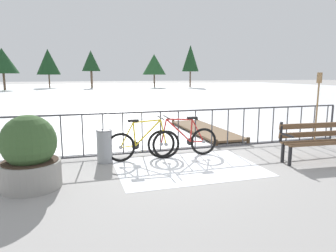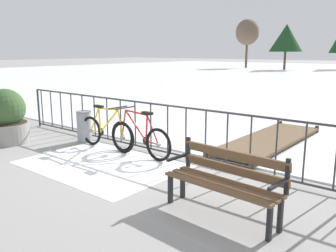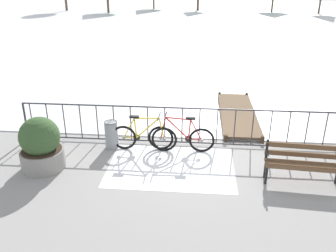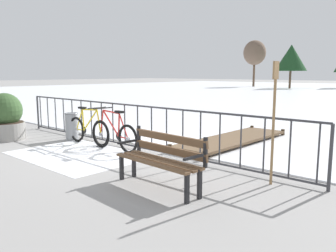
% 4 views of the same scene
% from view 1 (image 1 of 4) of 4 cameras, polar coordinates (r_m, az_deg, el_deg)
% --- Properties ---
extents(ground_plane, '(160.00, 160.00, 0.00)m').
position_cam_1_polar(ground_plane, '(7.71, 3.50, -4.88)').
color(ground_plane, gray).
extents(frozen_pond, '(80.00, 56.00, 0.03)m').
position_cam_1_polar(frozen_pond, '(35.54, -12.77, 6.34)').
color(frozen_pond, white).
rests_on(frozen_pond, ground).
extents(snow_patch, '(2.97, 2.12, 0.01)m').
position_cam_1_polar(snow_patch, '(6.49, 3.75, -7.66)').
color(snow_patch, white).
rests_on(snow_patch, ground).
extents(railing_fence, '(9.06, 0.06, 1.07)m').
position_cam_1_polar(railing_fence, '(7.59, 3.55, -0.78)').
color(railing_fence, '#38383D').
rests_on(railing_fence, ground).
extents(bicycle_near_railing, '(1.71, 0.52, 0.97)m').
position_cam_1_polar(bicycle_near_railing, '(7.23, 2.80, -2.85)').
color(bicycle_near_railing, black).
rests_on(bicycle_near_railing, ground).
extents(bicycle_second, '(1.71, 0.52, 0.97)m').
position_cam_1_polar(bicycle_second, '(6.93, -4.59, -3.42)').
color(bicycle_second, black).
rests_on(bicycle_second, ground).
extents(park_bench, '(1.63, 0.60, 0.89)m').
position_cam_1_polar(park_bench, '(7.58, 25.74, -2.13)').
color(park_bench, brown).
rests_on(park_bench, ground).
extents(planter_with_shrub, '(1.00, 1.00, 1.27)m').
position_cam_1_polar(planter_with_shrub, '(5.71, -24.47, -4.83)').
color(planter_with_shrub, gray).
rests_on(planter_with_shrub, ground).
extents(trash_bin, '(0.35, 0.35, 0.73)m').
position_cam_1_polar(trash_bin, '(6.88, -11.78, -3.67)').
color(trash_bin, gray).
rests_on(trash_bin, ground).
extents(oar_upright, '(0.04, 0.16, 1.98)m').
position_cam_1_polar(oar_upright, '(9.26, 26.15, 3.74)').
color(oar_upright, '#937047').
rests_on(oar_upright, ground).
extents(wooden_dock, '(1.10, 3.87, 0.20)m').
position_cam_1_polar(wooden_dock, '(10.20, 6.85, -0.65)').
color(wooden_dock, brown).
rests_on(wooden_dock, ground).
extents(tree_far_west, '(3.25, 3.25, 5.42)m').
position_cam_1_polar(tree_far_west, '(46.74, -21.51, 11.11)').
color(tree_far_west, brown).
rests_on(tree_far_west, ground).
extents(tree_west_mid, '(2.43, 2.43, 6.09)m').
position_cam_1_polar(tree_west_mid, '(45.21, 4.22, 12.51)').
color(tree_west_mid, brown).
rests_on(tree_west_mid, ground).
extents(tree_east_mid, '(2.57, 2.57, 5.22)m').
position_cam_1_polar(tree_east_mid, '(44.98, -14.23, 11.71)').
color(tree_east_mid, brown).
rests_on(tree_east_mid, ground).
extents(tree_far_east, '(3.59, 3.59, 4.99)m').
position_cam_1_polar(tree_far_east, '(41.80, -28.57, 10.66)').
color(tree_far_east, brown).
rests_on(tree_far_east, ground).
extents(tree_extra, '(3.44, 3.44, 4.81)m').
position_cam_1_polar(tree_extra, '(45.35, -2.61, 11.43)').
color(tree_extra, brown).
rests_on(tree_extra, ground).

